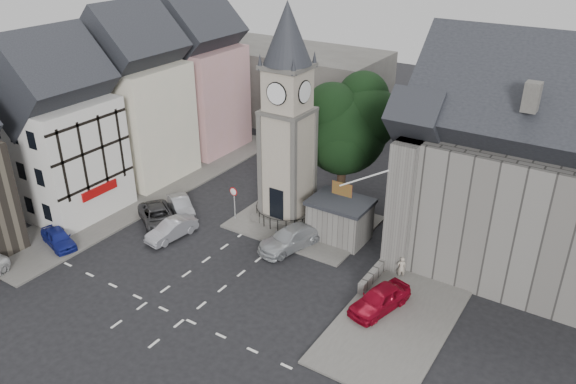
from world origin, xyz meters
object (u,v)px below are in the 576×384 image
Objects in this scene: clock_tower at (287,119)px; car_west_blue at (58,238)px; stone_shelter at (340,219)px; pedestrian at (401,268)px; car_east_red at (380,299)px.

car_west_blue is (-11.50, -12.23, -7.49)m from clock_tower.
pedestrian is at bearing -21.79° from stone_shelter.
stone_shelter is 20.11m from car_west_blue.
car_east_red is 2.75× the size of pedestrian.
pedestrian reaches higher than car_east_red.
stone_shelter reaches higher than pedestrian.
pedestrian is (-0.17, 3.73, 0.05)m from car_east_red.
clock_tower reaches higher than pedestrian.
car_east_red is 3.74m from pedestrian.
car_west_blue is at bearing -149.99° from car_east_red.
stone_shelter is 2.71× the size of pedestrian.
clock_tower is at bearing -27.17° from car_west_blue.
stone_shelter reaches higher than car_west_blue.
pedestrian is (22.04, 9.45, 0.16)m from car_west_blue.
car_west_blue is at bearing -144.23° from stone_shelter.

